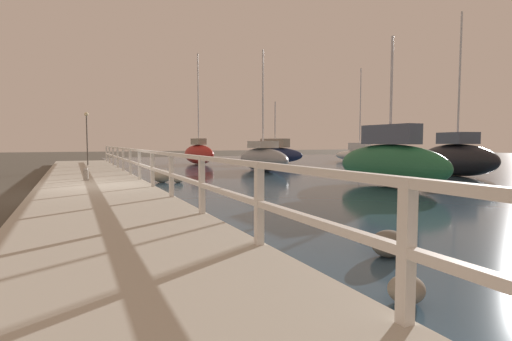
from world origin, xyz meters
TOP-DOWN VIEW (x-y plane):
  - ground_plane at (0.00, 0.00)m, footprint 120.00×120.00m
  - dock_walkway at (0.00, 0.00)m, footprint 3.31×36.00m
  - railing at (1.55, 0.00)m, footprint 0.10×32.50m
  - boulder_mid_strip at (3.14, 2.08)m, footprint 0.41×0.37m
  - boulder_far_strip at (2.58, 2.44)m, footprint 0.70×0.63m
  - boulder_downstream at (3.34, -9.16)m, footprint 0.50×0.45m
  - boulder_upstream at (2.34, -10.47)m, footprint 0.38×0.34m
  - mooring_bollard at (-0.20, 1.70)m, footprint 0.18×0.18m
  - dock_lamp at (0.19, 11.41)m, footprint 0.23×0.23m
  - sailboat_navy at (13.81, 14.38)m, footprint 3.19×5.30m
  - sailboat_black at (15.98, -0.14)m, footprint 2.66×5.21m
  - sailboat_white at (21.27, 13.38)m, footprint 2.92×4.86m
  - sailboat_red at (7.73, 14.66)m, footprint 2.01×3.54m
  - sailboat_gray at (8.96, 6.53)m, footprint 1.73×4.90m
  - sailboat_green at (9.56, -2.55)m, footprint 1.18×5.02m

SIDE VIEW (x-z plane):
  - ground_plane at x=0.00m, z-range 0.00..0.00m
  - dock_walkway at x=0.00m, z-range 0.00..0.27m
  - boulder_upstream at x=2.34m, z-range 0.00..0.28m
  - boulder_mid_strip at x=3.14m, z-range 0.00..0.31m
  - boulder_downstream at x=3.34m, z-range 0.00..0.37m
  - boulder_far_strip at x=2.58m, z-range 0.00..0.52m
  - mooring_bollard at x=-0.20m, z-range 0.27..0.71m
  - sailboat_white at x=21.27m, z-range -3.25..4.45m
  - sailboat_gray at x=8.96m, z-range -2.59..4.01m
  - sailboat_navy at x=13.81m, z-range -1.62..3.11m
  - sailboat_red at x=7.73m, z-range -3.15..4.76m
  - sailboat_black at x=15.98m, z-range -2.96..4.66m
  - sailboat_green at x=9.56m, z-range -1.71..3.53m
  - railing at x=1.55m, z-range 0.45..1.53m
  - dock_lamp at x=0.19m, z-range 0.86..3.90m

